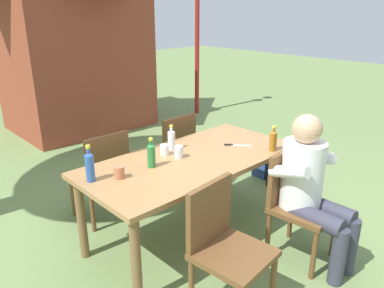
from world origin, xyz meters
The scene contains 19 objects.
ground_plane centered at (0.00, 0.00, 0.00)m, with size 24.00×24.00×0.00m, color #6B844C.
dining_table centered at (0.00, 0.00, 0.65)m, with size 1.85×0.89×0.73m.
chair_near_right centered at (0.41, -0.74, 0.49)m, with size 0.48×0.48×0.87m.
chair_near_left centered at (-0.42, -0.74, 0.49)m, with size 0.48×0.48×0.87m.
chair_far_left centered at (-0.42, 0.74, 0.49)m, with size 0.44×0.44×0.87m.
chair_far_right centered at (0.42, 0.74, 0.49)m, with size 0.44×0.44×0.87m.
person_in_white_shirt centered at (0.42, -0.85, 0.66)m, with size 0.47×0.62×1.18m.
bottle_green centered at (-0.36, 0.08, 0.83)m, with size 0.06×0.06×0.24m.
bottle_blue centered at (-0.83, 0.18, 0.85)m, with size 0.06×0.06×0.27m.
bottle_amber centered at (0.62, -0.36, 0.83)m, with size 0.06×0.06×0.22m.
bottle_clear centered at (0.00, 0.26, 0.83)m, with size 0.06×0.06×0.22m.
cup_terracotta centered at (-0.65, 0.08, 0.78)m, with size 0.07×0.07×0.09m, color #BC6B47.
cup_glass centered at (-0.08, 0.07, 0.78)m, with size 0.07×0.07×0.10m, color silver.
cup_white centered at (-0.12, 0.21, 0.78)m, with size 0.07×0.07×0.09m, color white.
table_knife centered at (0.48, -0.06, 0.74)m, with size 0.18×0.19×0.01m.
backpack_by_near_side centered at (1.41, 0.03, 0.19)m, with size 0.32×0.21×0.40m.
backpack_by_far_side centered at (1.51, 0.30, 0.19)m, with size 0.30×0.25×0.39m.
brick_kiosk centered at (0.88, 3.65, 1.39)m, with size 2.33×1.80×2.66m.
lamp_post centered at (2.85, 2.89, 1.92)m, with size 0.56×0.20×2.70m.
Camera 1 is at (-1.98, -2.09, 1.91)m, focal length 35.28 mm.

